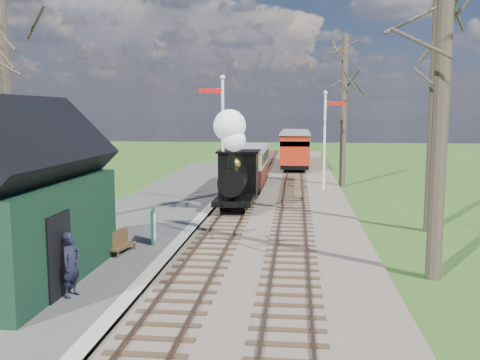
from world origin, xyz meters
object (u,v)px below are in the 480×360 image
object	(u,v)px
semaphore_far	(326,133)
bench	(120,242)
locomotive	(236,167)
sign_board	(154,226)
red_carriage_a	(295,150)
coach	(248,166)
red_carriage_b	(295,145)
person	(71,265)
semaphore_near	(221,132)
station_shed	(18,202)

from	to	relation	value
semaphore_far	bench	xyz separation A→B (m)	(-7.06, -15.00, -2.82)
locomotive	sign_board	bearing A→B (deg)	-105.89
red_carriage_a	semaphore_far	bearing A→B (deg)	-80.12
coach	sign_board	bearing A→B (deg)	-98.66
locomotive	red_carriage_a	world-z (taller)	locomotive
red_carriage_b	person	world-z (taller)	red_carriage_b
locomotive	semaphore_near	bearing A→B (deg)	133.40
semaphore_far	locomotive	world-z (taller)	semaphore_far
semaphore_far	red_carriage_b	xyz separation A→B (m)	(-1.77, 15.69, -1.73)
station_shed	red_carriage_a	size ratio (longest dim) A/B	1.13
semaphore_far	sign_board	size ratio (longest dim) A/B	5.06
semaphore_far	locomotive	xyz separation A→B (m)	(-4.39, -6.80, -1.30)
coach	red_carriage_a	bearing A→B (deg)	76.61
red_carriage_a	bench	distance (m)	25.76
bench	person	world-z (taller)	person
coach	sign_board	xyz separation A→B (m)	(-1.97, -12.95, -0.74)
semaphore_near	bench	xyz separation A→B (m)	(-1.92, -9.00, -3.09)
person	locomotive	bearing A→B (deg)	3.08
semaphore_far	bench	bearing A→B (deg)	-115.21
station_shed	bench	world-z (taller)	station_shed
locomotive	station_shed	bearing A→B (deg)	-110.94
red_carriage_a	red_carriage_b	bearing A→B (deg)	90.00
red_carriage_b	sign_board	size ratio (longest dim) A/B	4.93
locomotive	red_carriage_a	bearing A→B (deg)	81.26
red_carriage_a	coach	bearing A→B (deg)	-103.39
person	semaphore_far	bearing A→B (deg)	-5.23
locomotive	person	xyz separation A→B (m)	(-2.52, -12.15, -1.08)
coach	semaphore_near	bearing A→B (deg)	-98.32
semaphore_far	red_carriage_b	bearing A→B (deg)	96.45
locomotive	bench	distance (m)	8.76
red_carriage_a	bench	xyz separation A→B (m)	(-5.29, -25.19, -1.09)
semaphore_far	sign_board	world-z (taller)	semaphore_far
locomotive	coach	size ratio (longest dim) A/B	0.62
bench	red_carriage_a	bearing A→B (deg)	78.15
locomotive	coach	world-z (taller)	locomotive
semaphore_near	red_carriage_b	size ratio (longest dim) A/B	1.12
red_carriage_a	locomotive	bearing A→B (deg)	-98.74
sign_board	red_carriage_a	bearing A→B (deg)	79.16
coach	person	bearing A→B (deg)	-97.90
semaphore_near	coach	xyz separation A→B (m)	(0.77, 5.26, -2.12)
semaphore_near	red_carriage_a	size ratio (longest dim) A/B	1.12
locomotive	red_carriage_a	xyz separation A→B (m)	(2.61, 16.99, -0.44)
station_shed	red_carriage_b	distance (m)	34.39
locomotive	sign_board	distance (m)	7.27
semaphore_far	sign_board	xyz separation A→B (m)	(-6.35, -13.68, -2.59)
semaphore_near	red_carriage_b	bearing A→B (deg)	81.17
coach	red_carriage_b	world-z (taller)	red_carriage_b
semaphore_near	locomotive	world-z (taller)	semaphore_near
sign_board	bench	bearing A→B (deg)	-118.50
red_carriage_a	person	xyz separation A→B (m)	(-5.13, -29.14, -0.64)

